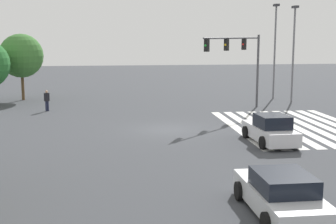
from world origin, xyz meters
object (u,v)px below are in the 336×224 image
at_px(car_2, 270,130).
at_px(street_light_pole_a, 275,43).
at_px(tree_corner_a, 21,56).
at_px(car_1, 281,195).
at_px(street_light_pole_b, 294,46).
at_px(pedestrian, 47,100).
at_px(traffic_signal_mast, 240,54).

distance_m(car_2, street_light_pole_a, 19.19).
bearing_deg(tree_corner_a, car_2, -139.85).
height_order(car_1, street_light_pole_b, street_light_pole_b).
bearing_deg(pedestrian, street_light_pole_a, 58.66).
relative_size(pedestrian, street_light_pole_b, 0.20).
relative_size(traffic_signal_mast, street_light_pole_b, 0.71).
relative_size(car_2, tree_corner_a, 0.75).
bearing_deg(car_2, street_light_pole_a, -22.38).
height_order(street_light_pole_a, tree_corner_a, street_light_pole_a).
xyz_separation_m(traffic_signal_mast, car_2, (-10.64, 1.27, -3.69)).
bearing_deg(traffic_signal_mast, car_2, 38.19).
relative_size(car_2, street_light_pole_b, 0.54).
bearing_deg(traffic_signal_mast, car_1, 32.89).
distance_m(traffic_signal_mast, street_light_pole_a, 8.66).
height_order(pedestrian, street_light_pole_a, street_light_pole_a).
bearing_deg(street_light_pole_a, pedestrian, 103.78).
height_order(traffic_signal_mast, pedestrian, traffic_signal_mast).
distance_m(traffic_signal_mast, street_light_pole_b, 7.09).
xyz_separation_m(car_1, pedestrian, (22.59, 10.24, 0.22)).
relative_size(traffic_signal_mast, street_light_pole_a, 0.68).
xyz_separation_m(car_1, tree_corner_a, (29.27, 13.17, 3.31)).
distance_m(car_1, car_2, 10.42).
distance_m(car_1, tree_corner_a, 32.27).
relative_size(traffic_signal_mast, car_2, 1.31).
relative_size(car_1, street_light_pole_a, 0.55).
relative_size(traffic_signal_mast, car_1, 1.24).
bearing_deg(pedestrian, tree_corner_a, 158.62).
height_order(car_2, pedestrian, pedestrian).
bearing_deg(pedestrian, traffic_signal_mast, 37.02).
xyz_separation_m(traffic_signal_mast, street_light_pole_b, (4.03, -5.81, 0.51)).
xyz_separation_m(traffic_signal_mast, car_1, (-20.57, 4.41, -3.74)).
xyz_separation_m(street_light_pole_a, tree_corner_a, (1.81, 22.78, -1.11)).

